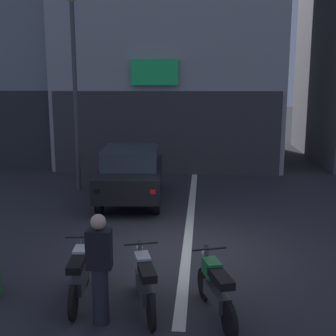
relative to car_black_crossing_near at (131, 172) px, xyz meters
name	(u,v)px	position (x,y,z in m)	size (l,w,h in m)	color
ground_plane	(187,252)	(1.80, -3.85, -0.89)	(120.00, 120.00, 0.00)	#2B2B30
lane_centre_line	(194,186)	(1.80, 2.15, -0.88)	(0.20, 18.00, 0.01)	silver
car_black_crossing_near	(131,172)	(0.00, 0.00, 0.00)	(2.08, 4.23, 1.64)	black
street_lamp	(74,71)	(-1.96, 1.20, 2.97)	(0.36, 0.36, 6.28)	#47474C
motorcycle_white_row_leftmost	(79,273)	(0.15, -6.05, -0.43)	(0.55, 1.67, 0.98)	black
motorcycle_silver_row_left_mid	(145,281)	(1.24, -6.25, -0.43)	(0.64, 1.62, 0.98)	black
motorcycle_green_row_centre	(216,288)	(2.33, -6.39, -0.43)	(0.66, 1.61, 0.98)	black
person_by_motorcycles	(100,268)	(0.65, -6.71, -0.03)	(0.37, 0.24, 1.67)	#23232D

